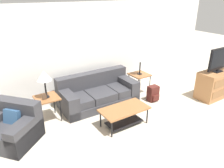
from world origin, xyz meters
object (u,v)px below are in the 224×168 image
Objects in this scene: table_lamp_left at (44,76)px; table_lamp_right at (141,57)px; coffee_table at (124,113)px; side_table_left at (47,100)px; side_table_right at (139,76)px; armchair at (12,128)px; backpack at (153,94)px; tv_console at (215,84)px; television at (220,59)px; couch at (98,94)px.

table_lamp_left and table_lamp_right have the same top height.
coffee_table is 1.85× the size of side_table_left.
side_table_left is at bearing 180.00° from side_table_right.
backpack is at bearing -3.85° from armchair.
side_table_right is at bearing 88.97° from backpack.
armchair reaches higher than side_table_left.
table_lamp_left reaches higher than tv_console.
backpack is (2.75, -0.63, -0.32)m from side_table_left.
table_lamp_right is (2.77, -0.00, 0.58)m from side_table_left.
side_table_right is at bearing 138.97° from tv_console.
armchair is 3.67m from side_table_right.
side_table_right is (1.40, 1.16, 0.21)m from coffee_table.
couch is at bearing 153.96° from television.
side_table_right reaches higher than backpack.
television is at bearing -26.04° from couch.
table_lamp_left is (-1.37, 1.16, 0.79)m from coffee_table.
television is at bearing 90.00° from tv_console.
table_lamp_left is at bearing 23.57° from armchair.
couch is 1.23m from coffee_table.
armchair is at bearing -156.43° from table_lamp_left.
television is at bearing -17.75° from side_table_left.
side_table_right is (1.38, -0.06, 0.24)m from couch.
table_lamp_right reaches higher than armchair.
armchair is 1.54× the size of television.
tv_console is at bearing -17.75° from side_table_left.
table_lamp_left is 0.61× the size of tv_console.
side_table_left is 2.77m from side_table_right.
armchair reaches higher than coffee_table.
television reaches higher than side_table_right.
tv_console is (3.01, -0.24, 0.07)m from coffee_table.
table_lamp_left is at bearing 162.25° from tv_console.
coffee_table is 1.83m from side_table_right.
table_lamp_right reaches higher than side_table_right.
side_table_right is 2.22m from television.
television reaches higher than couch.
tv_console reaches higher than coffee_table.
table_lamp_left reaches higher than couch.
side_table_right is at bearing 5.99° from armchair.
side_table_left is (-1.38, -0.06, 0.24)m from couch.
armchair is at bearing 160.75° from coffee_table.
side_table_right is (2.77, 0.00, 0.00)m from side_table_left.
table_lamp_left reaches higher than side_table_right.
table_lamp_right reaches higher than backpack.
coffee_table is 3.13m from television.
table_lamp_right is 0.74× the size of television.
side_table_left is at bearing 63.43° from table_lamp_left.
tv_console is (5.25, -1.02, 0.10)m from armchair.
side_table_right is at bearing 0.00° from side_table_left.
table_lamp_left is at bearing 162.25° from television.
tv_console is (4.38, -1.40, -0.14)m from side_table_left.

